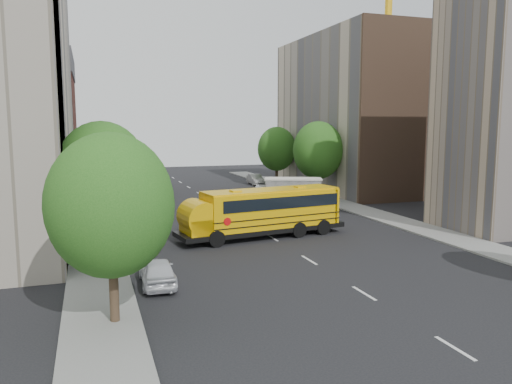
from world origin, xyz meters
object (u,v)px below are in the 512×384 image
street_tree_2 (97,157)px  street_tree_4 (318,150)px  parked_car_0 (158,272)px  parked_car_1 (127,209)px  tower_crane (403,2)px  parked_car_4 (307,196)px  street_tree_1 (103,173)px  safari_truck (288,192)px  parked_car_5 (255,179)px  street_tree_0 (111,206)px  parked_car_2 (113,195)px  street_tree_5 (277,149)px  school_bus (261,210)px

street_tree_2 → street_tree_4: 22.00m
parked_car_0 → parked_car_1: (0.00, 19.08, 0.04)m
tower_crane → parked_car_4: size_ratio=8.95×
street_tree_1 → safari_truck: (16.81, 13.37, -3.47)m
street_tree_4 → safari_truck: (-5.19, -4.63, -3.59)m
tower_crane → street_tree_1: 55.74m
parked_car_0 → parked_car_1: parked_car_1 is taller
street_tree_1 → parked_car_1: size_ratio=1.82×
parked_car_0 → parked_car_5: bearing=-113.3°
parked_car_1 → street_tree_1: bearing=76.1°
parked_car_0 → tower_crane: bearing=-134.2°
tower_crane → street_tree_1: bearing=-142.2°
safari_truck → parked_car_0: 24.11m
safari_truck → street_tree_4: bearing=63.1°
tower_crane → street_tree_0: tower_crane is taller
parked_car_2 → street_tree_1: bearing=85.2°
tower_crane → safari_truck: bearing=-142.7°
street_tree_1 → street_tree_2: 18.00m
street_tree_4 → street_tree_0: bearing=-128.2°
street_tree_5 → parked_car_0: 41.10m
street_tree_1 → parked_car_1: bearing=80.6°
tower_crane → street_tree_0: (-41.25, -42.00, -19.83)m
parked_car_2 → parked_car_4: parked_car_2 is taller
street_tree_5 → parked_car_2: 22.44m
tower_crane → street_tree_4: 30.71m
safari_truck → street_tree_2: bearing=-174.1°
street_tree_5 → parked_car_1: 26.22m
parked_car_5 → street_tree_0: bearing=-111.8°
street_tree_1 → parked_car_1: 14.12m
street_tree_5 → parked_car_0: street_tree_5 is taller
parked_car_4 → parked_car_5: size_ratio=0.97×
parked_car_1 → parked_car_5: bearing=-137.9°
school_bus → parked_car_5: size_ratio=2.96×
parked_car_0 → parked_car_2: bearing=-86.6°
street_tree_0 → street_tree_1: bearing=90.0°
parked_car_4 → parked_car_2: bearing=156.8°
tower_crane → parked_car_2: 47.44m
tower_crane → street_tree_5: tower_crane is taller
school_bus → parked_car_2: size_ratio=2.24×
school_bus → parked_car_5: bearing=63.7°
school_bus → parked_car_4: 16.25m
street_tree_4 → parked_car_2: 21.43m
street_tree_0 → parked_car_0: 6.18m
parked_car_1 → parked_car_2: (-0.80, 8.73, 0.04)m
safari_truck → parked_car_2: size_ratio=1.27×
tower_crane → safari_truck: size_ratio=5.16×
street_tree_1 → street_tree_2: bearing=90.0°
street_tree_5 → parked_car_5: (-2.20, 1.94, -4.02)m
street_tree_1 → parked_car_1: (2.20, 13.29, -4.24)m
street_tree_5 → street_tree_4: bearing=-90.0°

